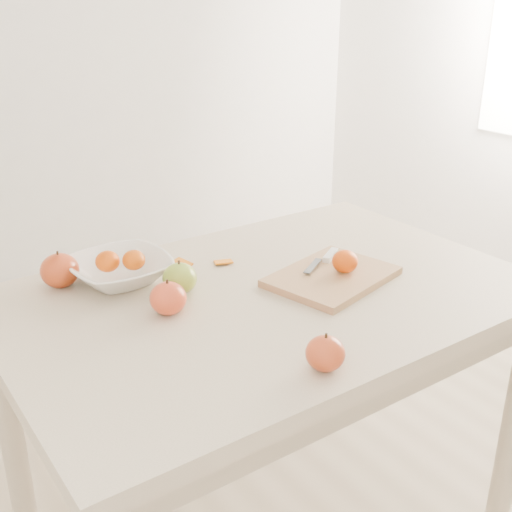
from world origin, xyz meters
TOP-DOWN VIEW (x-y plane):
  - table at (0.00, 0.00)m, footprint 1.20×0.80m
  - cutting_board at (0.16, -0.04)m, footprint 0.33×0.28m
  - board_tangerine at (0.19, -0.05)m, footprint 0.06×0.06m
  - fruit_bowl at (-0.26, 0.24)m, footprint 0.23×0.23m
  - bowl_tangerine_near at (-0.28, 0.25)m, footprint 0.06×0.06m
  - bowl_tangerine_far at (-0.23, 0.23)m, footprint 0.05×0.05m
  - orange_peel_a at (-0.10, 0.24)m, footprint 0.07×0.07m
  - orange_peel_b at (0.00, 0.19)m, footprint 0.05×0.05m
  - paring_knife at (0.20, 0.03)m, footprint 0.16×0.09m
  - apple_green at (-0.17, 0.11)m, footprint 0.08×0.08m
  - apple_red_b at (-0.24, 0.03)m, footprint 0.08×0.08m
  - apple_red_c at (-0.11, -0.32)m, footprint 0.07×0.07m
  - apple_red_a at (-0.38, 0.30)m, footprint 0.09×0.09m

SIDE VIEW (x-z plane):
  - table at x=0.00m, z-range 0.28..1.03m
  - orange_peel_a at x=-0.10m, z-range 0.75..0.76m
  - orange_peel_b at x=0.00m, z-range 0.75..0.76m
  - cutting_board at x=0.16m, z-range 0.75..0.77m
  - paring_knife at x=0.20m, z-range 0.77..0.78m
  - fruit_bowl at x=-0.26m, z-range 0.75..0.81m
  - apple_red_c at x=-0.11m, z-range 0.75..0.82m
  - apple_green at x=-0.17m, z-range 0.75..0.82m
  - apple_red_b at x=-0.24m, z-range 0.75..0.82m
  - apple_red_a at x=-0.38m, z-range 0.75..0.83m
  - board_tangerine at x=0.19m, z-range 0.77..0.82m
  - bowl_tangerine_far at x=-0.23m, z-range 0.78..0.83m
  - bowl_tangerine_near at x=-0.28m, z-range 0.78..0.83m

